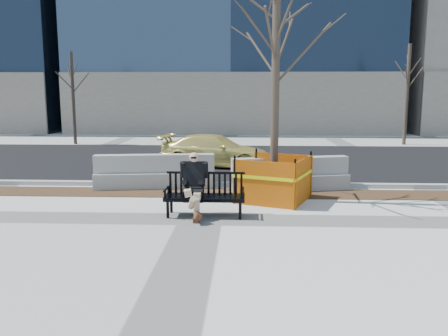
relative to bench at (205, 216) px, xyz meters
The scene contains 12 objects.
ground 0.30m from the bench, 101.89° to the right, with size 120.00×120.00×0.00m, color beige.
mulch_strip 2.31m from the bench, 91.51° to the left, with size 40.00×1.20×0.02m, color #47301C.
asphalt_street 8.51m from the bench, 90.41° to the left, with size 60.00×10.40×0.01m, color black.
curb 3.26m from the bench, 91.07° to the left, with size 60.00×0.25×0.12m, color #9E9B93.
bench is the anchor object (origin of this frame).
seated_man 0.25m from the bench, 168.25° to the left, with size 0.61×1.01×1.42m, color black, non-canonical shape.
tree_fence 2.26m from the bench, 44.37° to the left, with size 2.41×2.41×6.03m, color #D96109, non-canonical shape.
sedan 6.93m from the bench, 91.89° to the left, with size 1.65×4.06×1.18m, color #D2C160.
jersey_barrier_left 3.44m from the bench, 119.58° to the left, with size 3.41×0.68×0.98m, color gray, non-canonical shape.
jersey_barrier_right 3.53m from the bench, 52.50° to the left, with size 3.31×0.66×0.95m, color gray, non-canonical shape.
far_tree_left 16.29m from the bench, 120.06° to the left, with size 1.92×1.92×5.20m, color #403529, non-canonical shape.
far_tree_right 17.36m from the bench, 57.67° to the left, with size 2.08×2.08×5.60m, color #473A2E, non-canonical shape.
Camera 1 is at (0.94, -9.58, 2.71)m, focal length 36.79 mm.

